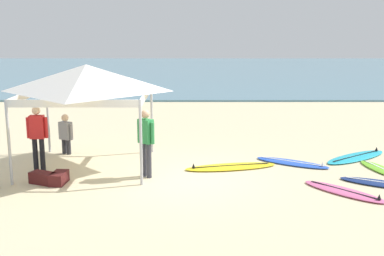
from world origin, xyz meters
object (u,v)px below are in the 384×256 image
at_px(canopy_tent, 86,78).
at_px(surfboard_pink, 343,191).
at_px(surfboard_yellow, 230,167).
at_px(surfboard_cyan, 355,157).
at_px(gear_bag_near_tent, 58,178).
at_px(surfboard_lime, 382,170).
at_px(surfboard_navy, 383,184).
at_px(person_green, 145,139).
at_px(person_grey, 65,132).
at_px(person_red, 37,134).
at_px(surfboard_blue, 291,163).
at_px(gear_bag_by_pole, 42,178).

distance_m(canopy_tent, surfboard_pink, 6.98).
bearing_deg(surfboard_yellow, canopy_tent, 177.73).
xyz_separation_m(surfboard_cyan, gear_bag_near_tent, (-7.93, -2.33, 0.10)).
relative_size(surfboard_lime, surfboard_cyan, 0.79).
xyz_separation_m(surfboard_navy, gear_bag_near_tent, (-7.77, 0.12, 0.10)).
bearing_deg(person_green, gear_bag_near_tent, -165.47).
xyz_separation_m(surfboard_cyan, person_green, (-5.88, -1.79, 0.95)).
height_order(surfboard_navy, person_green, person_green).
bearing_deg(surfboard_yellow, person_grey, 162.79).
height_order(surfboard_yellow, surfboard_pink, same).
xyz_separation_m(surfboard_navy, surfboard_lime, (0.42, 1.15, 0.00)).
distance_m(surfboard_yellow, gear_bag_near_tent, 4.43).
bearing_deg(person_red, canopy_tent, 19.14).
bearing_deg(surfboard_cyan, person_red, -171.68).
xyz_separation_m(surfboard_blue, gear_bag_near_tent, (-5.97, -1.72, 0.10)).
distance_m(person_grey, gear_bag_by_pole, 2.84).
xyz_separation_m(surfboard_yellow, person_grey, (-4.77, 1.48, 0.62)).
relative_size(surfboard_lime, surfboard_pink, 1.01).
bearing_deg(surfboard_navy, surfboard_pink, -153.76).
distance_m(surfboard_navy, surfboard_lime, 1.23).
relative_size(surfboard_lime, surfboard_blue, 0.91).
bearing_deg(surfboard_yellow, person_green, -159.88).
height_order(surfboard_lime, gear_bag_by_pole, gear_bag_by_pole).
height_order(surfboard_yellow, surfboard_blue, same).
relative_size(surfboard_cyan, person_red, 1.38).
relative_size(surfboard_cyan, gear_bag_near_tent, 3.94).
bearing_deg(person_green, canopy_tent, 149.54).
height_order(surfboard_yellow, surfboard_lime, same).
bearing_deg(surfboard_blue, surfboard_navy, -45.61).
bearing_deg(surfboard_navy, gear_bag_near_tent, 179.14).
bearing_deg(gear_bag_by_pole, surfboard_blue, 15.01).
height_order(person_grey, gear_bag_near_tent, person_grey).
relative_size(surfboard_cyan, person_green, 1.38).
height_order(person_red, gear_bag_near_tent, person_red).
bearing_deg(surfboard_navy, canopy_tent, 167.70).
relative_size(canopy_tent, gear_bag_near_tent, 5.37).
relative_size(surfboard_navy, person_red, 1.19).
distance_m(person_red, gear_bag_near_tent, 1.57).
height_order(surfboard_navy, person_red, person_red).
relative_size(surfboard_navy, person_grey, 1.69).
xyz_separation_m(surfboard_yellow, person_green, (-2.17, -0.80, 0.95)).
distance_m(surfboard_blue, person_red, 6.86).
xyz_separation_m(surfboard_navy, person_grey, (-8.31, 2.92, 0.62)).
distance_m(canopy_tent, surfboard_yellow, 4.46).
bearing_deg(person_grey, gear_bag_by_pole, -87.13).
bearing_deg(surfboard_pink, surfboard_navy, 26.24).
bearing_deg(surfboard_pink, surfboard_lime, 47.91).
bearing_deg(surfboard_pink, surfboard_blue, 106.05).
bearing_deg(gear_bag_by_pole, surfboard_cyan, 15.49).
relative_size(canopy_tent, surfboard_pink, 1.72).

